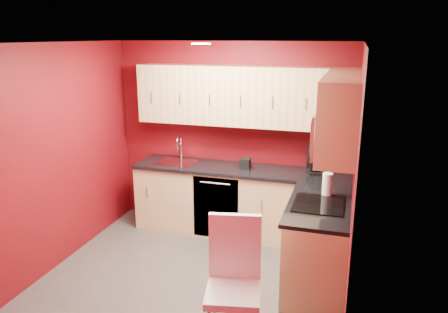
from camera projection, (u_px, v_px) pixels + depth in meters
The scene contains 21 objects.
floor at pixel (195, 275), 4.84m from camera, with size 3.20×3.20×0.00m, color #4A4845.
ceiling at pixel (190, 43), 4.17m from camera, with size 3.20×3.20×0.00m, color white.
wall_back at pixel (232, 136), 5.89m from camera, with size 3.20×3.20×0.00m, color #67090F.
wall_front at pixel (119, 226), 3.12m from camera, with size 3.20×3.20×0.00m, color #67090F.
wall_left at pixel (61, 156), 4.95m from camera, with size 3.00×3.00×0.00m, color #67090F.
wall_right at pixel (354, 182), 4.06m from camera, with size 3.00×3.00×0.00m, color #67090F.
base_cabinets_back at pixel (240, 202), 5.78m from camera, with size 2.80×0.60×0.87m, color #E0C180.
base_cabinets_right at pixel (318, 245), 4.59m from camera, with size 0.60×1.30×0.87m, color #E0C180.
countertop_back at pixel (240, 170), 5.64m from camera, with size 2.80×0.63×0.04m, color black.
countertop_right at pixel (319, 205), 4.46m from camera, with size 0.63×1.27×0.04m, color black.
upper_cabinets_back at pixel (244, 96), 5.52m from camera, with size 2.80×0.35×0.75m, color tan.
upper_cabinets_right at pixel (341, 106), 4.34m from camera, with size 0.35×1.55×0.75m.
microwave at pixel (335, 133), 4.19m from camera, with size 0.42×0.76×0.42m.
cooktop at pixel (319, 204), 4.42m from camera, with size 0.50×0.55×0.01m, color black.
sink at pixel (176, 160), 5.89m from camera, with size 0.52×0.42×0.35m.
dishwasher_front at pixel (216, 208), 5.58m from camera, with size 0.60×0.02×0.82m, color black.
downlight at pixel (201, 44), 4.45m from camera, with size 0.20×0.20×0.01m, color white.
coffee_maker at pixel (316, 160), 5.40m from camera, with size 0.19×0.26×0.32m, color black, non-canonical shape.
napkin_holder at pixel (245, 164), 5.59m from camera, with size 0.13×0.13×0.14m, color black, non-canonical shape.
paper_towel at pixel (327, 185), 4.64m from camera, with size 0.14×0.14×0.25m, color white, non-canonical shape.
dining_chair at pixel (233, 286), 3.63m from camera, with size 0.45×0.47×1.11m, color white, non-canonical shape.
Camera 1 is at (1.55, -4.03, 2.57)m, focal length 35.00 mm.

